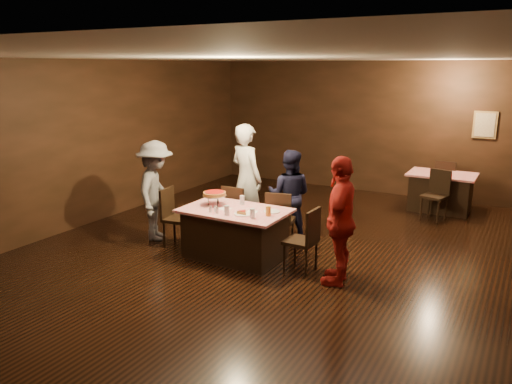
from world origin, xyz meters
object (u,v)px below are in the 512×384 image
at_px(diner_navy_hoodie, 289,195).
at_px(pizza_stand, 215,194).
at_px(plate_empty, 272,211).
at_px(glass_front_right, 252,213).
at_px(diner_grey_knit, 156,191).
at_px(glass_front_left, 227,210).
at_px(chair_end_left, 178,217).
at_px(chair_back_far, 446,182).
at_px(chair_far_left, 238,212).
at_px(glass_amber, 268,211).
at_px(back_table, 441,192).
at_px(diner_white_jacket, 246,179).
at_px(diner_red_shirt, 340,221).
at_px(chair_back_near, 435,195).
at_px(main_table, 235,233).
at_px(glass_back, 242,200).
at_px(chair_end_right, 301,240).
at_px(chair_far_right, 280,219).

xyz_separation_m(diner_navy_hoodie, pizza_stand, (-0.74, -1.15, 0.18)).
bearing_deg(plate_empty, glass_front_right, -104.04).
xyz_separation_m(diner_grey_knit, glass_front_left, (1.66, -0.38, -0.00)).
bearing_deg(diner_navy_hoodie, chair_end_left, 25.49).
relative_size(chair_back_far, diner_navy_hoodie, 0.62).
height_order(chair_far_left, glass_front_right, chair_far_left).
distance_m(chair_far_left, glass_amber, 1.33).
xyz_separation_m(chair_far_left, diner_grey_knit, (-1.21, -0.67, 0.37)).
height_order(back_table, diner_white_jacket, diner_white_jacket).
xyz_separation_m(diner_white_jacket, diner_red_shirt, (2.18, -1.23, -0.09)).
relative_size(chair_end_left, diner_white_jacket, 0.49).
relative_size(back_table, chair_back_near, 1.37).
bearing_deg(glass_front_left, diner_white_jacket, 109.81).
xyz_separation_m(chair_far_left, glass_amber, (1.00, -0.80, 0.37)).
bearing_deg(diner_grey_knit, diner_red_shirt, -117.33).
bearing_deg(pizza_stand, main_table, -7.13).
distance_m(back_table, diner_red_shirt, 4.42).
xyz_separation_m(chair_back_near, diner_white_jacket, (-2.76, -2.42, 0.49)).
height_order(diner_grey_knit, glass_back, diner_grey_knit).
bearing_deg(diner_navy_hoodie, back_table, -136.86).
height_order(diner_red_shirt, glass_front_right, diner_red_shirt).
xyz_separation_m(diner_grey_knit, plate_empty, (2.16, 0.07, -0.07)).
xyz_separation_m(diner_grey_knit, glass_front_right, (2.06, -0.33, -0.00)).
height_order(back_table, chair_back_far, chair_back_far).
xyz_separation_m(diner_grey_knit, glass_amber, (2.21, -0.13, -0.00)).
relative_size(chair_end_right, glass_amber, 6.79).
distance_m(pizza_stand, glass_amber, 1.01).
height_order(diner_red_shirt, plate_empty, diner_red_shirt).
height_order(back_table, glass_amber, glass_amber).
distance_m(chair_end_left, plate_empty, 1.68).
bearing_deg(glass_back, main_table, -80.54).
distance_m(chair_far_right, diner_grey_knit, 2.15).
height_order(chair_far_left, chair_end_left, same).
distance_m(diner_red_shirt, glass_back, 1.80).
distance_m(pizza_stand, plate_empty, 0.97).
bearing_deg(chair_far_left, chair_back_far, -124.50).
bearing_deg(plate_empty, main_table, -164.74).
relative_size(chair_back_near, pizza_stand, 2.50).
height_order(main_table, chair_end_left, chair_end_left).
bearing_deg(diner_white_jacket, back_table, -110.82).
distance_m(chair_end_left, diner_grey_knit, 0.63).
bearing_deg(chair_end_left, diner_grey_knit, 71.95).
relative_size(chair_end_left, diner_navy_hoodie, 0.62).
height_order(chair_end_right, glass_back, chair_end_right).
relative_size(main_table, glass_amber, 11.43).
relative_size(diner_grey_knit, glass_amber, 12.06).
bearing_deg(glass_back, chair_end_right, -14.62).
distance_m(diner_navy_hoodie, diner_grey_knit, 2.25).
bearing_deg(chair_far_right, pizza_stand, 26.97).
relative_size(main_table, back_table, 1.23).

